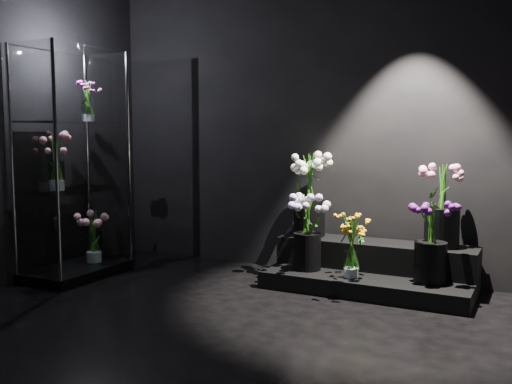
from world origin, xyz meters
The scene contains 12 objects.
floor centered at (0.00, 0.00, 0.00)m, with size 4.00×4.00×0.00m, color black.
wall_back centered at (0.00, 2.00, 1.40)m, with size 4.00×4.00×0.00m, color black.
display_riser centered at (0.73, 1.67, 0.15)m, with size 1.65×0.73×0.37m.
display_case centered at (-1.71, 0.83, 1.00)m, with size 0.55×0.91×2.01m.
bouquet_orange_bells centered at (0.65, 1.39, 0.41)m, with size 0.34×0.34×0.52m.
bouquet_lilac centered at (0.24, 1.48, 0.51)m, with size 0.45×0.45×0.63m.
bouquet_purple centered at (1.23, 1.52, 0.50)m, with size 0.42×0.42×0.66m.
bouquet_cream_roses centered at (0.14, 1.77, 0.77)m, with size 0.49×0.49×0.72m.
bouquet_pink_roses centered at (1.26, 1.80, 0.73)m, with size 0.36×0.36×0.66m.
bouquet_case_pink centered at (-1.75, 0.68, 1.04)m, with size 0.35×0.35×0.48m.
bouquet_case_magenta centered at (-1.65, 0.97, 1.57)m, with size 0.23×0.23×0.38m.
bouquet_case_base_pink centered at (-1.68, 1.02, 0.35)m, with size 0.43×0.43×0.47m.
Camera 1 is at (1.98, -2.88, 1.28)m, focal length 40.00 mm.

